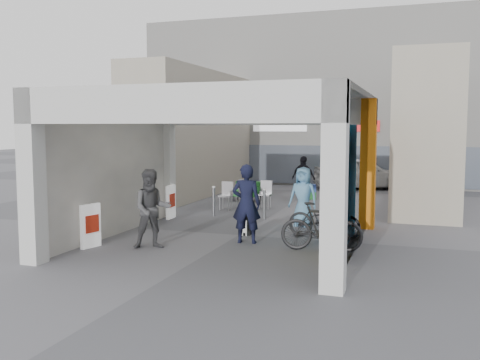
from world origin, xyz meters
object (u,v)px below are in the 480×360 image
(man_back_turned, at_px, (152,209))
(white_van, at_px, (361,173))
(produce_stand, at_px, (247,193))
(man_with_dog, at_px, (246,204))
(man_crates, at_px, (304,178))
(man_elderly, at_px, (303,197))
(bicycle_rear, at_px, (321,227))
(cafe_set, at_px, (245,199))
(bicycle_front, at_px, (324,219))
(border_collie, at_px, (246,226))

(man_back_turned, xyz_separation_m, white_van, (3.25, 13.53, -0.19))
(produce_stand, distance_m, man_with_dog, 7.27)
(man_crates, bearing_deg, man_elderly, 121.15)
(produce_stand, xyz_separation_m, bicycle_rear, (4.02, -7.18, 0.26))
(man_with_dog, height_order, man_elderly, man_with_dog)
(cafe_set, xyz_separation_m, bicycle_front, (3.37, -3.99, 0.15))
(man_elderly, bearing_deg, bicycle_rear, -62.10)
(man_with_dog, bearing_deg, bicycle_rear, 163.89)
(border_collie, distance_m, man_back_turned, 2.68)
(man_back_turned, height_order, bicycle_rear, man_back_turned)
(border_collie, relative_size, man_back_turned, 0.34)
(man_crates, distance_m, bicycle_rear, 8.39)
(border_collie, bearing_deg, bicycle_rear, -35.88)
(bicycle_rear, bearing_deg, man_back_turned, 99.33)
(produce_stand, height_order, border_collie, produce_stand)
(man_elderly, xyz_separation_m, man_crates, (-1.09, 5.25, 0.01))
(cafe_set, distance_m, white_van, 7.83)
(bicycle_rear, distance_m, white_van, 12.60)
(border_collie, bearing_deg, man_elderly, 49.34)
(produce_stand, distance_m, bicycle_front, 6.92)
(man_with_dog, distance_m, man_crates, 7.84)
(man_with_dog, height_order, bicycle_front, man_with_dog)
(man_back_turned, bearing_deg, man_with_dog, 0.80)
(produce_stand, height_order, man_crates, man_crates)
(cafe_set, relative_size, border_collie, 2.53)
(cafe_set, bearing_deg, man_with_dog, -71.55)
(bicycle_front, height_order, white_van, white_van)
(cafe_set, height_order, border_collie, cafe_set)
(bicycle_rear, bearing_deg, bicycle_front, 2.33)
(man_with_dog, xyz_separation_m, bicycle_front, (1.65, 1.15, -0.46))
(produce_stand, distance_m, bicycle_rear, 8.23)
(border_collie, bearing_deg, man_back_turned, -134.20)
(bicycle_front, bearing_deg, produce_stand, 39.03)
(man_with_dog, relative_size, bicycle_front, 1.03)
(man_crates, bearing_deg, bicycle_front, 125.47)
(cafe_set, xyz_separation_m, man_elderly, (2.54, -2.55, 0.49))
(man_with_dog, distance_m, white_van, 12.40)
(bicycle_front, xyz_separation_m, bicycle_rear, (0.18, -1.43, 0.07))
(man_with_dog, xyz_separation_m, man_elderly, (0.82, 2.59, -0.11))
(man_with_dog, height_order, white_van, man_with_dog)
(bicycle_front, bearing_deg, bicycle_rear, -167.28)
(produce_stand, height_order, bicycle_rear, bicycle_rear)
(man_elderly, bearing_deg, produce_stand, 133.20)
(bicycle_front, bearing_deg, border_collie, 103.57)
(produce_stand, relative_size, bicycle_rear, 0.61)
(cafe_set, distance_m, man_elderly, 3.63)
(man_with_dog, bearing_deg, man_crates, -95.56)
(man_elderly, height_order, bicycle_front, man_elderly)
(cafe_set, xyz_separation_m, man_back_turned, (-0.13, -6.36, 0.57))
(bicycle_rear, bearing_deg, man_with_dog, 76.37)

